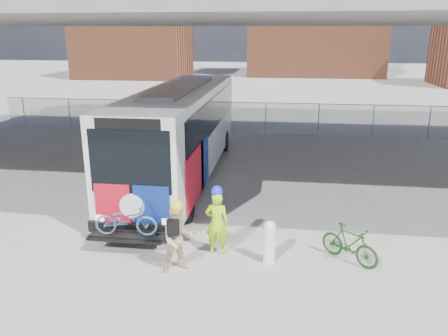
% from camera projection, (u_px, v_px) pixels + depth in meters
% --- Properties ---
extents(ground, '(160.00, 160.00, 0.00)m').
position_uv_depth(ground, '(218.00, 213.00, 14.23)').
color(ground, '#9E9991').
rests_on(ground, ground).
extents(bus, '(2.67, 12.90, 3.69)m').
position_uv_depth(bus, '(182.00, 125.00, 17.31)').
color(bus, silver).
rests_on(bus, ground).
extents(overpass, '(40.00, 16.00, 7.95)m').
position_uv_depth(overpass, '(233.00, 7.00, 16.09)').
color(overpass, '#605E59').
rests_on(overpass, ground).
extents(chainlink_fence, '(30.00, 0.06, 30.00)m').
position_uv_depth(chainlink_fence, '(249.00, 109.00, 25.17)').
color(chainlink_fence, gray).
rests_on(chainlink_fence, ground).
extents(brick_buildings, '(54.00, 22.00, 12.00)m').
position_uv_depth(brick_buildings, '(280.00, 35.00, 58.15)').
color(brick_buildings, brown).
rests_on(brick_buildings, ground).
extents(bollard, '(0.30, 0.30, 1.14)m').
position_uv_depth(bollard, '(269.00, 240.00, 10.96)').
color(bollard, beige).
rests_on(bollard, ground).
extents(cyclist_hivis, '(0.65, 0.45, 1.89)m').
position_uv_depth(cyclist_hivis, '(217.00, 221.00, 11.37)').
color(cyclist_hivis, '#A2DC17').
rests_on(cyclist_hivis, ground).
extents(cyclist_tan, '(1.02, 0.94, 1.84)m').
position_uv_depth(cyclist_tan, '(178.00, 238.00, 10.51)').
color(cyclist_tan, tan).
rests_on(cyclist_tan, ground).
extents(bike_parked, '(1.54, 1.38, 0.97)m').
position_uv_depth(bike_parked, '(350.00, 244.00, 11.05)').
color(bike_parked, '#154416').
rests_on(bike_parked, ground).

